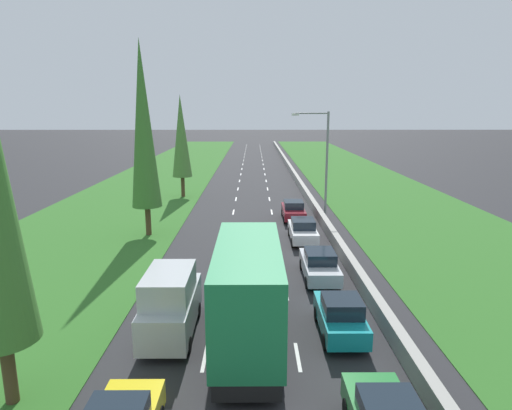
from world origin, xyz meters
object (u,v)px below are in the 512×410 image
at_px(green_box_truck_centre_lane, 248,288).
at_px(orange_hatchback_centre_lane, 253,252).
at_px(poplar_tree_second, 143,125).
at_px(street_light_mast, 323,156).
at_px(silver_sedan_right_lane, 319,265).
at_px(white_sedan_right_lane, 303,230).
at_px(silver_van_left_lane, 171,303).
at_px(teal_hatchback_right_lane, 340,316).
at_px(poplar_tree_third, 181,137).
at_px(maroon_sedan_right_lane, 293,210).

bearing_deg(green_box_truck_centre_lane, orange_hatchback_centre_lane, 88.90).
xyz_separation_m(green_box_truck_centre_lane, orange_hatchback_centre_lane, (0.16, 8.51, -1.35)).
bearing_deg(poplar_tree_second, street_light_mast, 24.08).
height_order(silver_sedan_right_lane, white_sedan_right_lane, same).
xyz_separation_m(orange_hatchback_centre_lane, street_light_mast, (6.03, 12.78, 4.40)).
relative_size(silver_van_left_lane, street_light_mast, 0.54).
distance_m(teal_hatchback_right_lane, poplar_tree_third, 32.14).
relative_size(silver_sedan_right_lane, white_sedan_right_lane, 1.00).
bearing_deg(green_box_truck_centre_lane, white_sedan_right_lane, 74.68).
xyz_separation_m(green_box_truck_centre_lane, maroon_sedan_right_lane, (3.59, 19.80, -1.37)).
height_order(maroon_sedan_right_lane, poplar_tree_second, poplar_tree_second).
bearing_deg(green_box_truck_centre_lane, maroon_sedan_right_lane, 79.73).
distance_m(maroon_sedan_right_lane, poplar_tree_second, 14.11).
height_order(teal_hatchback_right_lane, street_light_mast, street_light_mast).
relative_size(silver_sedan_right_lane, maroon_sedan_right_lane, 1.00).
height_order(teal_hatchback_right_lane, silver_van_left_lane, silver_van_left_lane).
height_order(green_box_truck_centre_lane, maroon_sedan_right_lane, green_box_truck_centre_lane).
bearing_deg(poplar_tree_second, silver_van_left_lane, -73.43).
distance_m(silver_van_left_lane, poplar_tree_second, 16.82).
distance_m(maroon_sedan_right_lane, street_light_mast, 5.34).
bearing_deg(maroon_sedan_right_lane, white_sedan_right_lane, -89.05).
height_order(orange_hatchback_centre_lane, poplar_tree_third, poplar_tree_third).
distance_m(green_box_truck_centre_lane, maroon_sedan_right_lane, 20.17).
bearing_deg(poplar_tree_third, orange_hatchback_centre_lane, -70.65).
xyz_separation_m(silver_van_left_lane, green_box_truck_centre_lane, (3.18, -0.31, 0.78)).
bearing_deg(white_sedan_right_lane, poplar_tree_second, 171.63).
xyz_separation_m(green_box_truck_centre_lane, poplar_tree_second, (-7.59, 15.13, 5.87)).
relative_size(teal_hatchback_right_lane, poplar_tree_second, 0.28).
bearing_deg(silver_van_left_lane, orange_hatchback_centre_lane, 67.79).
xyz_separation_m(white_sedan_right_lane, street_light_mast, (2.50, 7.82, 4.42)).
bearing_deg(poplar_tree_second, orange_hatchback_centre_lane, -40.50).
height_order(white_sedan_right_lane, maroon_sedan_right_lane, same).
bearing_deg(maroon_sedan_right_lane, silver_sedan_right_lane, -88.94).
xyz_separation_m(silver_van_left_lane, poplar_tree_second, (-4.41, 14.81, 6.65)).
bearing_deg(silver_van_left_lane, street_light_mast, 65.91).
height_order(green_box_truck_centre_lane, poplar_tree_third, poplar_tree_third).
distance_m(poplar_tree_second, street_light_mast, 15.36).
distance_m(silver_van_left_lane, green_box_truck_centre_lane, 3.29).
bearing_deg(street_light_mast, teal_hatchback_right_lane, -96.54).
bearing_deg(poplar_tree_second, poplar_tree_third, 89.02).
relative_size(silver_van_left_lane, green_box_truck_centre_lane, 0.52).
height_order(teal_hatchback_right_lane, orange_hatchback_centre_lane, same).
height_order(white_sedan_right_lane, orange_hatchback_centre_lane, orange_hatchback_centre_lane).
bearing_deg(poplar_tree_third, green_box_truck_centre_lane, -76.20).
bearing_deg(silver_sedan_right_lane, teal_hatchback_right_lane, -90.49).
bearing_deg(green_box_truck_centre_lane, silver_van_left_lane, 174.35).
xyz_separation_m(silver_sedan_right_lane, white_sedan_right_lane, (-0.14, 7.04, 0.00)).
height_order(teal_hatchback_right_lane, poplar_tree_second, poplar_tree_second).
relative_size(poplar_tree_second, poplar_tree_third, 1.31).
bearing_deg(poplar_tree_second, teal_hatchback_right_lane, -52.66).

